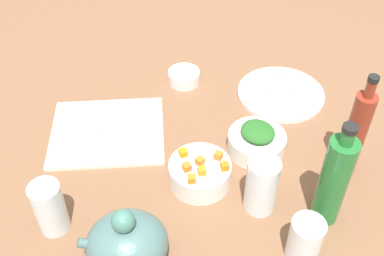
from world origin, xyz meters
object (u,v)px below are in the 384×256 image
plate_tofu (281,94)px  bowl_greens (256,143)px  bottle_0 (356,133)px  teapot (127,243)px  drinking_glass_1 (305,240)px  bowl_small_side (184,77)px  drinking_glass_2 (262,185)px  bottle_1 (334,180)px  drinking_glass_0 (50,208)px  bowl_carrots (201,173)px  cutting_board (108,132)px

plate_tofu → bowl_greens: bowl_greens is taller
bowl_greens → bottle_0: 24.47cm
teapot → drinking_glass_1: bearing=174.1°
bowl_small_side → drinking_glass_2: bearing=103.0°
teapot → bottle_1: size_ratio=0.65×
drinking_glass_0 → bowl_greens: bearing=-161.2°
drinking_glass_1 → drinking_glass_2: drinking_glass_2 is taller
bowl_small_side → teapot: 62.08cm
bowl_carrots → teapot: bearing=46.7°
plate_tofu → drinking_glass_1: 53.64cm
drinking_glass_0 → drinking_glass_1: size_ratio=1.21×
teapot → drinking_glass_0: (15.99, -10.88, 0.39)cm
bowl_greens → bowl_carrots: size_ratio=0.99×
bowl_carrots → bowl_small_side: bearing=-91.2°
bottle_1 → bowl_small_side: bearing=-64.9°
drinking_glass_1 → bowl_carrots: bearing=-52.3°
bowl_small_side → drinking_glass_1: 65.01cm
cutting_board → bowl_small_side: bearing=-139.9°
plate_tofu → bottle_1: size_ratio=0.91×
cutting_board → drinking_glass_1: (-40.22, 43.10, 5.00)cm
drinking_glass_1 → drinking_glass_2: (5.74, -13.92, 1.68)cm
cutting_board → drinking_glass_2: size_ratio=2.08×
plate_tofu → bowl_carrots: 40.81cm
drinking_glass_1 → bowl_small_side: bearing=-74.8°
bottle_0 → drinking_glass_0: bearing=5.9°
cutting_board → teapot: 40.02cm
bottle_0 → drinking_glass_1: bearing=50.5°
bowl_greens → teapot: 43.97cm
cutting_board → bottle_0: (-58.25, 21.20, 11.91)cm
drinking_glass_0 → drinking_glass_2: size_ratio=0.92×
bowl_small_side → drinking_glass_1: size_ratio=0.87×
bowl_greens → drinking_glass_1: (-2.17, 31.59, 2.94)cm
plate_tofu → bottle_0: bottle_0 is taller
drinking_glass_0 → plate_tofu: bearing=-148.8°
bowl_greens → bottle_1: bottle_1 is taller
plate_tofu → bottle_1: 44.78cm
plate_tofu → bowl_greens: size_ratio=1.70×
plate_tofu → bowl_small_side: (27.38, -10.27, 1.31)cm
bottle_1 → drinking_glass_1: 13.97cm
bowl_carrots → bottle_0: size_ratio=0.52×
plate_tofu → drinking_glass_0: size_ratio=1.90×
bowl_carrots → drinking_glass_1: bearing=127.7°
drinking_glass_0 → bottle_1: bearing=174.9°
plate_tofu → drinking_glass_2: (16.15, 38.46, 6.58)cm
bottle_1 → drinking_glass_0: bottle_1 is taller
bowl_carrots → drinking_glass_2: size_ratio=1.04×
bowl_small_side → drinking_glass_0: (35.01, 48.05, 4.73)cm
drinking_glass_2 → bowl_small_side: bearing=-77.0°
bowl_greens → bowl_small_side: bowl_greens is taller
bowl_greens → drinking_glass_0: drinking_glass_0 is taller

